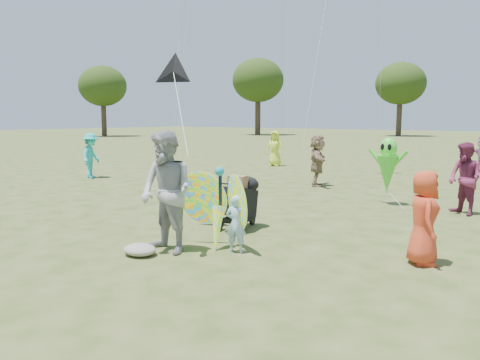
# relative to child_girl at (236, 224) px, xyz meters

# --- Properties ---
(ground) EXTENTS (160.00, 160.00, 0.00)m
(ground) POSITION_rel_child_girl_xyz_m (-0.28, -0.75, -0.48)
(ground) COLOR #51592B
(ground) RESTS_ON ground
(child_girl) EXTENTS (0.41, 0.33, 0.97)m
(child_girl) POSITION_rel_child_girl_xyz_m (0.00, 0.00, 0.00)
(child_girl) COLOR #97BBD7
(child_girl) RESTS_ON ground
(adult_man) EXTENTS (1.06, 0.86, 2.03)m
(adult_man) POSITION_rel_child_girl_xyz_m (-0.91, -0.69, 0.53)
(adult_man) COLOR #9B9AA0
(adult_man) RESTS_ON ground
(grey_bag) EXTENTS (0.58, 0.48, 0.19)m
(grey_bag) POSITION_rel_child_girl_xyz_m (-1.16, -1.08, -0.39)
(grey_bag) COLOR gray
(grey_bag) RESTS_ON ground
(crowd_a) EXTENTS (0.73, 0.84, 1.45)m
(crowd_a) POSITION_rel_child_girl_xyz_m (2.66, 1.22, 0.24)
(crowd_a) COLOR red
(crowd_a) RESTS_ON ground
(crowd_d) EXTENTS (1.16, 1.62, 1.69)m
(crowd_d) POSITION_rel_child_girl_xyz_m (-2.52, 7.68, 0.36)
(crowd_d) COLOR #917259
(crowd_d) RESTS_ON ground
(crowd_e) EXTENTS (1.04, 1.00, 1.68)m
(crowd_e) POSITION_rel_child_girl_xyz_m (2.35, 5.58, 0.36)
(crowd_e) COLOR #78284B
(crowd_e) RESTS_ON ground
(crowd_g) EXTENTS (0.88, 0.67, 1.63)m
(crowd_g) POSITION_rel_child_girl_xyz_m (-7.12, 12.27, 0.33)
(crowd_g) COLOR #D7EC37
(crowd_g) RESTS_ON ground
(crowd_i) EXTENTS (1.07, 1.24, 1.67)m
(crowd_i) POSITION_rel_child_girl_xyz_m (-10.25, 4.52, 0.35)
(crowd_i) COLOR #22B6B9
(crowd_i) RESTS_ON ground
(jogging_stroller) EXTENTS (0.62, 1.10, 1.09)m
(jogging_stroller) POSITION_rel_child_girl_xyz_m (-0.95, 1.40, 0.13)
(jogging_stroller) COLOR black
(jogging_stroller) RESTS_ON ground
(butterfly_kite) EXTENTS (1.74, 0.75, 1.61)m
(butterfly_kite) POSITION_rel_child_girl_xyz_m (-0.40, 0.04, 0.20)
(butterfly_kite) COLOR #FF4D28
(butterfly_kite) RESTS_ON ground
(delta_kite_rig) EXTENTS (1.99, 1.57, 1.90)m
(delta_kite_rig) POSITION_rel_child_girl_xyz_m (-2.04, 0.65, 2.63)
(delta_kite_rig) COLOR black
(delta_kite_rig) RESTS_ON ground
(alien_kite) EXTENTS (1.12, 0.69, 1.74)m
(alien_kite) POSITION_rel_child_girl_xyz_m (0.48, 5.77, 0.49)
(alien_kite) COLOR #4ADC33
(alien_kite) RESTS_ON ground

